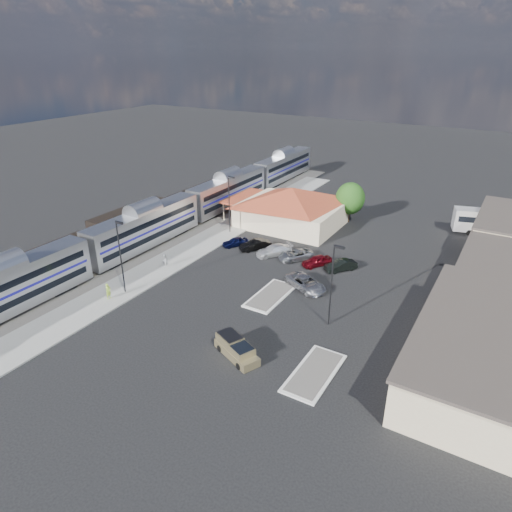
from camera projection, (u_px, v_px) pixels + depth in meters
The scene contains 23 objects.
ground at pixel (232, 295), 52.97m from camera, with size 280.00×280.00×0.00m, color black.
railbed at pixel (146, 237), 68.95m from camera, with size 16.00×100.00×0.12m, color #4C4944.
platform at pixel (184, 254), 63.19m from camera, with size 5.50×92.00×0.18m, color gray.
passenger_train at pixel (145, 229), 64.14m from camera, with size 3.00×104.00×5.55m.
freight_cars at pixel (130, 222), 69.60m from camera, with size 2.80×46.00×4.00m.
station_depot at pixel (291, 206), 72.50m from camera, with size 18.35×12.24×6.20m.
traffic_island_south at pixel (270, 295), 52.63m from camera, with size 3.30×7.50×0.21m.
traffic_island_north at pixel (314, 373), 40.17m from camera, with size 3.30×7.50×0.21m.
lamp_plat_s at pixel (120, 251), 51.13m from camera, with size 1.08×0.25×9.00m.
lamp_plat_n at pixel (230, 200), 68.29m from camera, with size 1.08×0.25×9.00m.
lamp_lot at pixel (333, 279), 45.11m from camera, with size 1.08×0.25×9.00m.
tree_depot at pixel (350, 198), 73.29m from camera, with size 4.71×4.71×6.63m.
pickup_truck at pixel (237, 349), 42.06m from camera, with size 5.38×3.74×1.75m.
suv at pixel (306, 283), 53.96m from camera, with size 2.58×5.60×1.56m, color #9B9CA2.
coach_bus at pixel (495, 221), 68.97m from camera, with size 12.09×5.81×3.80m.
person_a at pixel (108, 291), 51.48m from camera, with size 0.69×0.45×1.89m, color #AED542.
person_b at pixel (165, 260), 59.17m from camera, with size 0.80×0.62×1.64m, color silver.
parked_car_a at pixel (235, 242), 65.70m from camera, with size 1.50×3.73×1.27m, color #0B113B.
parked_car_b at pixel (255, 245), 64.41m from camera, with size 1.55×4.45×1.47m, color black.
parked_car_c at pixel (274, 250), 62.68m from camera, with size 2.07×5.08×1.47m, color white.
parked_car_d at pixel (296, 255), 61.45m from camera, with size 2.27×4.92×1.37m, color gray.
parked_car_e at pixel (317, 261), 59.72m from camera, with size 1.63×4.06×1.38m, color maroon.
parked_car_f at pixel (341, 265), 58.47m from camera, with size 1.48×4.24×1.40m, color black.
Camera 1 is at (26.07, -38.27, 26.26)m, focal length 32.00 mm.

